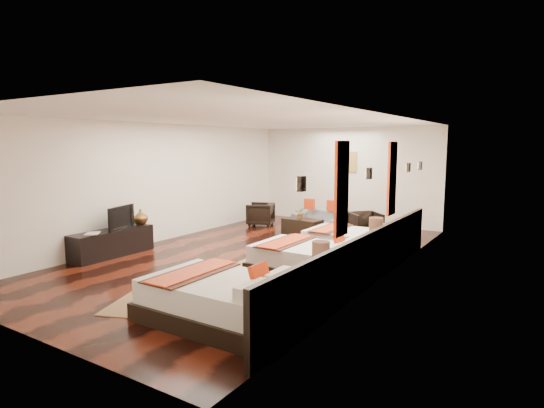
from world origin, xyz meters
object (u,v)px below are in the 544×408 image
Objects in this scene: book at (86,234)px; sofa at (320,219)px; tv_console at (112,243)px; armchair_right at (365,225)px; nightstand_a at (320,283)px; coffee_table at (302,227)px; figurine at (141,217)px; bed_mid at (314,260)px; bed_far at (354,242)px; nightstand_b at (375,251)px; bed_near at (229,300)px; armchair_left at (260,214)px; tv at (118,217)px; table_plant at (301,213)px.

book reaches higher than sofa.
armchair_right is at bearing 49.83° from tv_console.
nightstand_a is at bearing -46.38° from sofa.
book is 0.34× the size of coffee_table.
figurine is (0.00, 1.38, 0.15)m from book.
nightstand_a reaches higher than armchair_right.
bed_mid is 1.07× the size of bed_far.
nightstand_b is (0.00, 2.29, 0.01)m from nightstand_a.
bed_mid reaches higher than armchair_right.
bed_far is 1.12m from nightstand_b.
bed_near reaches higher than armchair_right.
bed_near is 3.10× the size of armchair_left.
armchair_left is (-3.55, 1.73, 0.07)m from bed_far.
bed_near is 2.23× the size of coffee_table.
coffee_table is (-1.94, 3.12, -0.08)m from bed_mid.
armchair_left is at bearing -142.27° from sofa.
bed_far is 2.11× the size of nightstand_a.
nightstand_b is at bearing -48.02° from bed_far.
armchair_left reaches higher than coffee_table.
armchair_left and armchair_right have the same top height.
figurine is (-4.20, -0.21, 0.44)m from bed_mid.
table_plant is (2.15, 3.98, -0.25)m from tv.
armchair_right is 0.72× the size of coffee_table.
coffee_table is 0.35m from table_plant.
nightstand_b reaches higher than coffee_table.
tv is 0.65m from figurine.
sofa is (-1.95, 6.62, -0.04)m from bed_near.
book is at bearing -152.26° from nightstand_b.
sofa is 5.84× the size of table_plant.
bed_near reaches higher than bed_mid.
tv_console is at bearing -96.24° from sofa.
nightstand_a is 4.95m from tv_console.
bed_near is 6.51× the size of book.
nightstand_b is 5.01m from armchair_left.
bed_mid is 1.49m from nightstand_a.
bed_near is 2.31× the size of nightstand_b.
sofa is at bearing 129.82° from bed_far.
coffee_table is (2.25, 3.33, -0.52)m from figurine.
bed_far is 5.43m from book.
tv_console is 5.90m from armchair_right.
armchair_left reaches higher than book.
armchair_left is (0.60, 4.43, -0.47)m from tv.
nightstand_b is at bearing 13.87° from figurine.
armchair_right is at bearing 96.39° from bed_mid.
nightstand_b is (0.75, -0.83, 0.08)m from bed_far.
nightstand_b reaches higher than tv_console.
bed_mid is at bearing -57.37° from table_plant.
nightstand_a is 6.08m from sofa.
tv is at bearing 86.12° from book.
tv is 0.85× the size of coffee_table.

